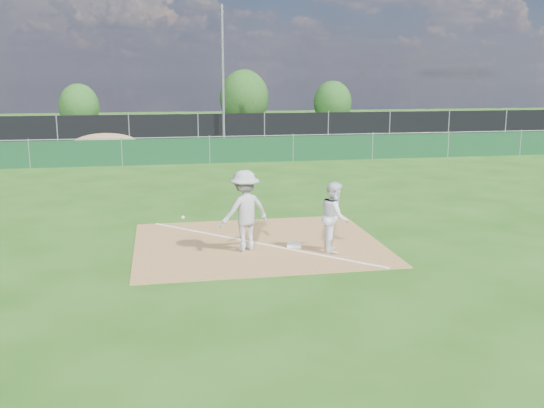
{
  "coord_description": "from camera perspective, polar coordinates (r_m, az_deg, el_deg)",
  "views": [
    {
      "loc": [
        -2.31,
        -13.25,
        4.13
      ],
      "look_at": [
        0.36,
        1.0,
        1.0
      ],
      "focal_mm": 40.0,
      "sensor_mm": 36.0,
      "label": 1
    }
  ],
  "objects": [
    {
      "name": "car_left",
      "position": [
        41.61,
        -13.19,
        7.24
      ],
      "size": [
        4.62,
        2.13,
        1.53
      ],
      "primitive_type": "imported",
      "rotation": [
        0.0,
        0.0,
        1.64
      ],
      "color": "#999CA1",
      "rests_on": "parking_lot"
    },
    {
      "name": "first_base",
      "position": [
        14.74,
        2.12,
        -3.87
      ],
      "size": [
        0.42,
        0.42,
        0.07
      ],
      "primitive_type": "cube",
      "rotation": [
        0.0,
        0.0,
        -0.27
      ],
      "color": "white",
      "rests_on": "infield_dirt"
    },
    {
      "name": "tree_left",
      "position": [
        46.97,
        -17.71,
        8.73
      ],
      "size": [
        2.89,
        2.89,
        3.43
      ],
      "color": "#382316",
      "rests_on": "ground"
    },
    {
      "name": "tree_mid",
      "position": [
        47.03,
        -2.64,
        9.93
      ],
      "size": [
        3.75,
        3.75,
        4.45
      ],
      "color": "#382316",
      "rests_on": "ground"
    },
    {
      "name": "light_pole",
      "position": [
        36.15,
        -4.64,
        11.94
      ],
      "size": [
        0.16,
        0.16,
        8.0
      ],
      "primitive_type": "cylinder",
      "color": "slate",
      "rests_on": "ground"
    },
    {
      "name": "car_right",
      "position": [
        41.63,
        0.56,
        7.36
      ],
      "size": [
        4.38,
        2.06,
        1.24
      ],
      "primitive_type": "imported",
      "rotation": [
        0.0,
        0.0,
        1.65
      ],
      "color": "black",
      "rests_on": "parking_lot"
    },
    {
      "name": "play_at_first",
      "position": [
        14.23,
        -2.59,
        -0.63
      ],
      "size": [
        2.19,
        1.13,
        1.92
      ],
      "color": "#B5B5B8",
      "rests_on": "infield_dirt"
    },
    {
      "name": "infield_dirt",
      "position": [
        15.01,
        -1.34,
        -3.75
      ],
      "size": [
        6.0,
        5.0,
        0.02
      ],
      "primitive_type": "cube",
      "color": "olive",
      "rests_on": "ground"
    },
    {
      "name": "ground",
      "position": [
        23.72,
        -4.85,
        2.11
      ],
      "size": [
        90.0,
        90.0,
        0.0
      ],
      "primitive_type": "plane",
      "color": "#1F4D10",
      "rests_on": "ground"
    },
    {
      "name": "black_fence",
      "position": [
        36.47,
        -6.97,
        7.01
      ],
      "size": [
        46.0,
        0.04,
        1.8
      ],
      "primitive_type": "cube",
      "color": "black",
      "rests_on": "ground"
    },
    {
      "name": "dirt_mound",
      "position": [
        32.06,
        -15.4,
        5.4
      ],
      "size": [
        3.38,
        2.6,
        1.17
      ],
      "primitive_type": "ellipsoid",
      "color": "#957047",
      "rests_on": "ground"
    },
    {
      "name": "tree_right",
      "position": [
        49.59,
        5.72,
        9.48
      ],
      "size": [
        3.02,
        3.02,
        3.58
      ],
      "color": "#382316",
      "rests_on": "ground"
    },
    {
      "name": "parking_lot",
      "position": [
        41.52,
        -7.39,
        6.38
      ],
      "size": [
        46.0,
        9.0,
        0.01
      ],
      "primitive_type": "cube",
      "color": "black",
      "rests_on": "ground"
    },
    {
      "name": "foul_line",
      "position": [
        15.01,
        -1.34,
        -3.69
      ],
      "size": [
        5.01,
        5.01,
        0.01
      ],
      "primitive_type": "cube",
      "rotation": [
        0.0,
        0.0,
        0.79
      ],
      "color": "white",
      "rests_on": "infield_dirt"
    },
    {
      "name": "green_fence",
      "position": [
        28.56,
        -5.89,
        5.02
      ],
      "size": [
        44.0,
        0.05,
        1.2
      ],
      "primitive_type": "cube",
      "color": "#0E351B",
      "rests_on": "ground"
    },
    {
      "name": "runner",
      "position": [
        14.32,
        5.92,
        -1.19
      ],
      "size": [
        0.81,
        0.94,
        1.67
      ],
      "primitive_type": "imported",
      "rotation": [
        0.0,
        0.0,
        1.33
      ],
      "color": "white",
      "rests_on": "ground"
    },
    {
      "name": "car_mid",
      "position": [
        40.7,
        -8.39,
        7.21
      ],
      "size": [
        4.4,
        2.83,
        1.37
      ],
      "primitive_type": "imported",
      "rotation": [
        0.0,
        0.0,
        1.93
      ],
      "color": "black",
      "rests_on": "parking_lot"
    }
  ]
}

